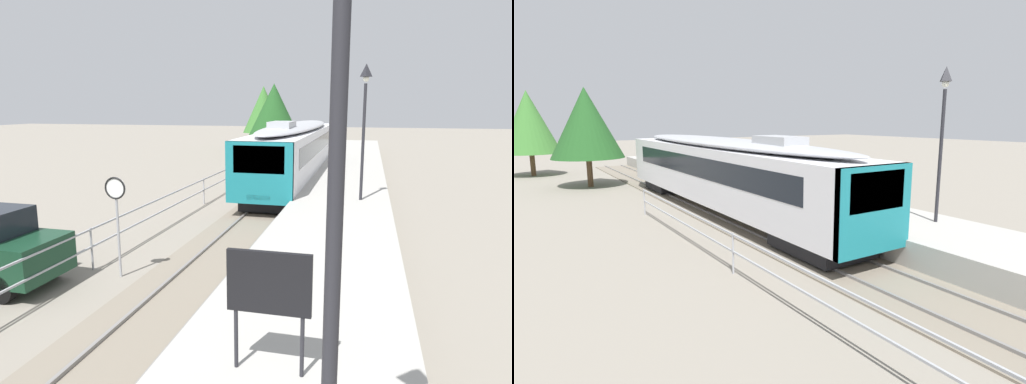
# 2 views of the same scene
# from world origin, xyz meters

# --- Properties ---
(ground_plane) EXTENTS (160.00, 160.00, 0.00)m
(ground_plane) POSITION_xyz_m (-3.00, 22.00, 0.00)
(ground_plane) COLOR gray
(track_rails) EXTENTS (3.20, 60.00, 0.14)m
(track_rails) POSITION_xyz_m (0.00, 22.00, 0.03)
(track_rails) COLOR slate
(track_rails) RESTS_ON ground
(commuter_train) EXTENTS (2.82, 19.64, 3.74)m
(commuter_train) POSITION_xyz_m (0.00, 28.28, 2.15)
(commuter_train) COLOR silver
(commuter_train) RESTS_ON track_rails
(station_platform) EXTENTS (3.90, 60.00, 0.90)m
(station_platform) POSITION_xyz_m (3.25, 22.00, 0.45)
(station_platform) COLOR #A8A59E
(station_platform) RESTS_ON ground
(platform_lamp_near_end) EXTENTS (0.34, 0.34, 5.35)m
(platform_lamp_near_end) POSITION_xyz_m (4.04, 4.44, 4.62)
(platform_lamp_near_end) COLOR #232328
(platform_lamp_near_end) RESTS_ON station_platform
(platform_lamp_mid_platform) EXTENTS (0.34, 0.34, 5.35)m
(platform_lamp_mid_platform) POSITION_xyz_m (4.04, 19.50, 4.62)
(platform_lamp_mid_platform) COLOR #232328
(platform_lamp_mid_platform) RESTS_ON station_platform
(platform_notice_board) EXTENTS (1.20, 0.08, 1.80)m
(platform_notice_board) POSITION_xyz_m (3.00, 7.00, 2.19)
(platform_notice_board) COLOR #232328
(platform_notice_board) RESTS_ON station_platform
(speed_limit_sign) EXTENTS (0.61, 0.10, 2.81)m
(speed_limit_sign) POSITION_xyz_m (-2.24, 11.70, 2.12)
(speed_limit_sign) COLOR #9EA0A5
(speed_limit_sign) RESTS_ON ground
(carpark_fence) EXTENTS (0.06, 36.06, 1.25)m
(carpark_fence) POSITION_xyz_m (-3.30, 12.00, 0.91)
(carpark_fence) COLOR #9EA0A5
(carpark_fence) RESTS_ON ground
(tree_behind_carpark) EXTENTS (4.43, 4.43, 6.72)m
(tree_behind_carpark) POSITION_xyz_m (-6.85, 48.60, 4.25)
(tree_behind_carpark) COLOR brown
(tree_behind_carpark) RESTS_ON ground
(tree_behind_station_far) EXTENTS (4.61, 4.61, 6.58)m
(tree_behind_station_far) POSITION_xyz_m (-3.96, 40.35, 4.25)
(tree_behind_station_far) COLOR brown
(tree_behind_station_far) RESTS_ON ground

